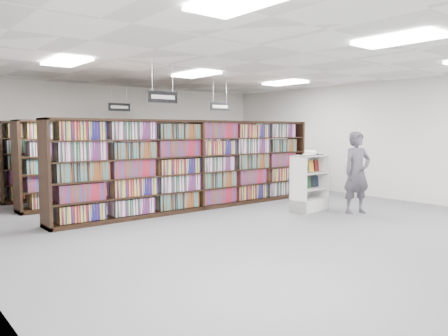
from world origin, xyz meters
TOP-DOWN VIEW (x-y plane):
  - floor at (0.00, 0.00)m, footprint 12.00×12.00m
  - ceiling at (0.00, 0.00)m, footprint 10.00×12.00m
  - wall_back at (0.00, 6.00)m, footprint 10.00×0.10m
  - wall_right at (5.00, 0.00)m, footprint 0.10×12.00m
  - bookshelf_row_near at (0.00, 2.00)m, footprint 7.00×0.60m
  - bookshelf_row_mid at (0.00, 4.00)m, footprint 7.00×0.60m
  - bookshelf_row_far at (0.00, 5.70)m, footprint 7.00×0.60m
  - aisle_sign_left at (-1.50, 1.00)m, footprint 0.65×0.02m
  - aisle_sign_right at (1.50, 3.00)m, footprint 0.65×0.02m
  - aisle_sign_center at (-0.50, 5.00)m, footprint 0.65×0.02m
  - troffer_front_left at (-3.00, -3.00)m, footprint 0.60×1.20m
  - troffer_front_center at (0.00, -3.00)m, footprint 0.60×1.20m
  - troffer_back_left at (-3.00, 2.00)m, footprint 0.60×1.20m
  - troffer_back_center at (0.00, 2.00)m, footprint 0.60×1.20m
  - troffer_back_right at (3.00, 2.00)m, footprint 0.60×1.20m
  - endcap_display at (1.90, 0.20)m, footprint 0.97×0.55m
  - open_book at (1.90, 0.13)m, footprint 0.55×0.34m
  - shopper at (2.49, -0.70)m, footprint 0.78×0.63m

SIDE VIEW (x-z plane):
  - floor at x=0.00m, z-range 0.00..0.00m
  - endcap_display at x=1.90m, z-range -0.20..1.10m
  - shopper at x=2.49m, z-range 0.00..1.84m
  - bookshelf_row_near at x=0.00m, z-range 0.00..2.10m
  - bookshelf_row_mid at x=0.00m, z-range 0.00..2.10m
  - bookshelf_row_far at x=0.00m, z-range 0.00..2.10m
  - open_book at x=1.90m, z-range 1.27..1.39m
  - wall_back at x=0.00m, z-range 0.00..3.20m
  - wall_right at x=5.00m, z-range 0.00..3.20m
  - aisle_sign_left at x=-1.50m, z-range 2.13..2.93m
  - aisle_sign_right at x=1.50m, z-range 2.13..2.93m
  - aisle_sign_center at x=-0.50m, z-range 2.13..2.93m
  - troffer_front_left at x=-3.00m, z-range 3.14..3.18m
  - troffer_front_center at x=0.00m, z-range 3.14..3.18m
  - troffer_back_left at x=-3.00m, z-range 3.14..3.18m
  - troffer_back_center at x=0.00m, z-range 3.14..3.18m
  - troffer_back_right at x=3.00m, z-range 3.14..3.18m
  - ceiling at x=0.00m, z-range 3.15..3.25m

